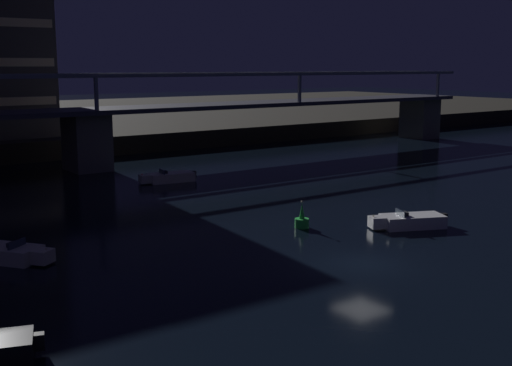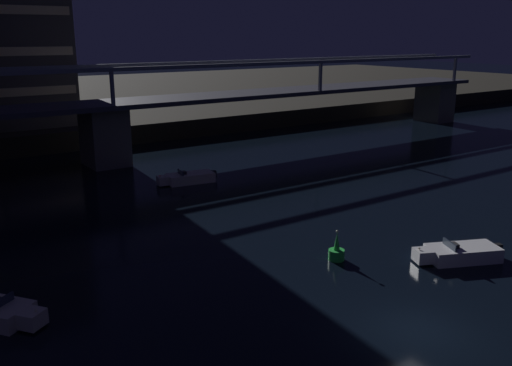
{
  "view_description": "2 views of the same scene",
  "coord_description": "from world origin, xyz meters",
  "px_view_note": "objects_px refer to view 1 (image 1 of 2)",
  "views": [
    {
      "loc": [
        -23.36,
        -22.9,
        10.15
      ],
      "look_at": [
        2.31,
        12.62,
        2.16
      ],
      "focal_mm": 45.37,
      "sensor_mm": 36.0,
      "label": 1
    },
    {
      "loc": [
        -17.72,
        -13.39,
        12.22
      ],
      "look_at": [
        2.9,
        16.41,
        2.44
      ],
      "focal_mm": 38.77,
      "sensor_mm": 36.0,
      "label": 2
    }
  ],
  "objects_px": {
    "channel_buoy": "(302,220)",
    "river_bridge": "(86,123)",
    "speedboat_near_right": "(409,221)",
    "speedboat_mid_left": "(7,253)",
    "speedboat_mid_center": "(169,177)"
  },
  "relations": [
    {
      "from": "speedboat_near_right",
      "to": "speedboat_mid_center",
      "type": "bearing_deg",
      "value": 101.05
    },
    {
      "from": "river_bridge",
      "to": "speedboat_mid_left",
      "type": "relative_size",
      "value": 22.04
    },
    {
      "from": "channel_buoy",
      "to": "river_bridge",
      "type": "bearing_deg",
      "value": 94.45
    },
    {
      "from": "river_bridge",
      "to": "speedboat_mid_left",
      "type": "xyz_separation_m",
      "value": [
        -14.77,
        -26.28,
        -4.18
      ]
    },
    {
      "from": "speedboat_mid_left",
      "to": "channel_buoy",
      "type": "height_order",
      "value": "channel_buoy"
    },
    {
      "from": "speedboat_near_right",
      "to": "speedboat_mid_left",
      "type": "relative_size",
      "value": 1.06
    },
    {
      "from": "speedboat_near_right",
      "to": "speedboat_mid_center",
      "type": "relative_size",
      "value": 0.96
    },
    {
      "from": "speedboat_mid_left",
      "to": "channel_buoy",
      "type": "bearing_deg",
      "value": -12.1
    },
    {
      "from": "river_bridge",
      "to": "channel_buoy",
      "type": "relative_size",
      "value": 59.01
    },
    {
      "from": "river_bridge",
      "to": "speedboat_near_right",
      "type": "xyz_separation_m",
      "value": [
        7.92,
        -33.89,
        -4.18
      ]
    },
    {
      "from": "speedboat_mid_center",
      "to": "channel_buoy",
      "type": "height_order",
      "value": "channel_buoy"
    },
    {
      "from": "speedboat_near_right",
      "to": "speedboat_mid_left",
      "type": "bearing_deg",
      "value": 161.48
    },
    {
      "from": "speedboat_mid_left",
      "to": "channel_buoy",
      "type": "distance_m",
      "value": 17.49
    },
    {
      "from": "speedboat_near_right",
      "to": "speedboat_mid_left",
      "type": "distance_m",
      "value": 23.94
    },
    {
      "from": "river_bridge",
      "to": "channel_buoy",
      "type": "height_order",
      "value": "river_bridge"
    }
  ]
}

